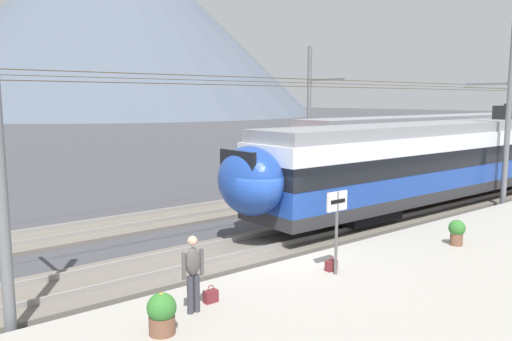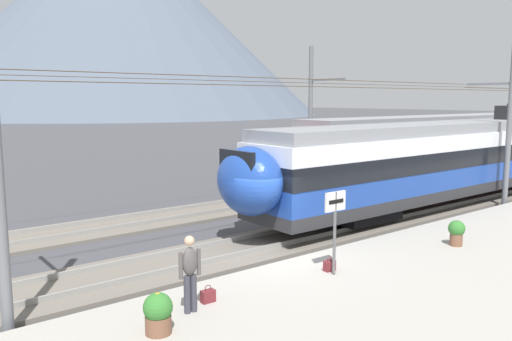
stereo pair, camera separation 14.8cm
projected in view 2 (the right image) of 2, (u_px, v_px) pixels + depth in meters
The scene contains 15 objects.
ground_plane at pixel (273, 264), 15.19m from camera, with size 400.00×400.00×0.00m, color #424247.
platform_slab at pixel (416, 313), 11.29m from camera, with size 120.00×8.52×0.34m, color #A39E93.
track_near at pixel (241, 249), 16.45m from camera, with size 120.00×3.00×0.28m.
track_far at pixel (161, 218), 20.73m from camera, with size 120.00×3.00×0.28m.
train_near_platform at pixel (458, 156), 23.81m from camera, with size 25.99×2.90×4.27m.
train_far_track at pixel (474, 138), 34.96m from camera, with size 34.04×2.97×4.27m.
catenary_mast_mid at pixel (507, 114), 22.55m from camera, with size 40.43×2.26×8.23m.
catenary_mast_far_side at pixel (313, 114), 28.37m from camera, with size 40.43×2.70×7.78m.
platform_sign at pixel (335, 214), 13.07m from camera, with size 0.70×0.08×2.20m.
passenger_walking at pixel (190, 270), 10.82m from camera, with size 0.53×0.22×1.69m.
handbag_beside_passenger at pixel (208, 296), 11.47m from camera, with size 0.32×0.18×0.41m.
handbag_near_sign at pixel (330, 265), 13.56m from camera, with size 0.32×0.18×0.41m.
potted_plant_platform_edge at pixel (457, 231), 15.86m from camera, with size 0.51×0.51×0.81m.
potted_plant_by_shelter at pixel (158, 312), 9.90m from camera, with size 0.58×0.58×0.82m.
mountain_right_ridge at pixel (116, 18), 158.29m from camera, with size 124.41×124.41×59.97m, color #515B6B.
Camera 2 is at (-9.41, -11.25, 4.89)m, focal length 35.76 mm.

